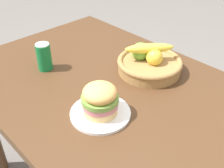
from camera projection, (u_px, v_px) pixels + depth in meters
name	position (u px, v px, depth m)	size (l,w,h in m)	color
dining_table	(114.00, 107.00, 1.21)	(1.40, 0.90, 0.75)	#4C301C
plate	(100.00, 113.00, 1.01)	(0.22, 0.22, 0.01)	white
sandwich	(100.00, 99.00, 0.98)	(0.13, 0.13, 0.12)	#E5BC75
soda_can	(44.00, 57.00, 1.24)	(0.07, 0.07, 0.13)	#147238
fruit_basket	(149.00, 63.00, 1.24)	(0.29, 0.29, 0.14)	#9E7542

